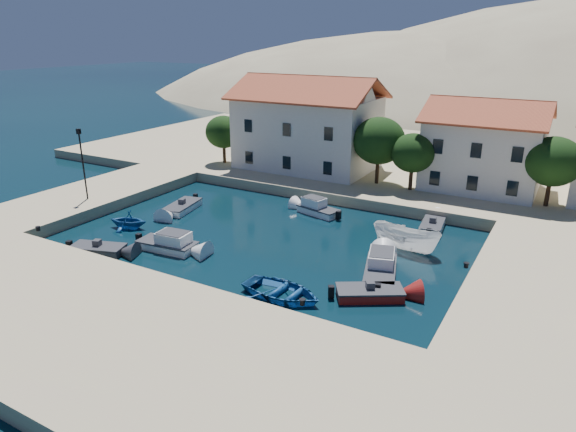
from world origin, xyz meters
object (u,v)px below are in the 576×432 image
(building_mid, at_px, (485,144))
(lamppost, at_px, (82,157))
(building_left, at_px, (308,122))
(cabin_cruiser_south, at_px, (167,243))
(rowboat_south, at_px, (282,297))
(boat_east, at_px, (405,250))
(cabin_cruiser_east, at_px, (380,269))

(building_mid, distance_m, lamppost, 36.21)
(building_left, xyz_separation_m, cabin_cruiser_south, (0.81, -23.37, -5.46))
(building_mid, xyz_separation_m, rowboat_south, (-6.33, -26.43, -5.22))
(rowboat_south, bearing_deg, lamppost, 79.69)
(lamppost, distance_m, boat_east, 28.26)
(building_left, height_order, rowboat_south, building_left)
(cabin_cruiser_south, bearing_deg, cabin_cruiser_east, 8.07)
(building_left, height_order, lamppost, building_left)
(rowboat_south, relative_size, cabin_cruiser_east, 0.99)
(cabin_cruiser_south, bearing_deg, lamppost, 159.29)
(building_mid, relative_size, rowboat_south, 2.07)
(cabin_cruiser_south, relative_size, rowboat_south, 0.89)
(building_mid, xyz_separation_m, cabin_cruiser_south, (-17.19, -24.37, -4.75))
(lamppost, height_order, cabin_cruiser_south, lamppost)
(building_mid, xyz_separation_m, cabin_cruiser_east, (-2.24, -20.78, -4.75))
(building_left, relative_size, boat_east, 2.80)
(building_mid, bearing_deg, building_left, -176.82)
(building_mid, height_order, cabin_cruiser_east, building_mid)
(building_mid, distance_m, cabin_cruiser_south, 30.20)
(cabin_cruiser_south, distance_m, rowboat_south, 11.06)
(building_left, bearing_deg, cabin_cruiser_east, -51.46)
(cabin_cruiser_east, bearing_deg, cabin_cruiser_south, 86.85)
(lamppost, bearing_deg, building_left, 60.10)
(lamppost, distance_m, rowboat_south, 24.27)
(rowboat_south, height_order, cabin_cruiser_east, cabin_cruiser_east)
(lamppost, bearing_deg, building_mid, 35.45)
(lamppost, height_order, cabin_cruiser_east, lamppost)
(lamppost, bearing_deg, boat_east, 10.62)
(cabin_cruiser_south, bearing_deg, boat_east, 24.03)
(building_left, relative_size, rowboat_south, 2.89)
(cabin_cruiser_south, height_order, cabin_cruiser_east, same)
(cabin_cruiser_south, relative_size, cabin_cruiser_east, 0.89)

